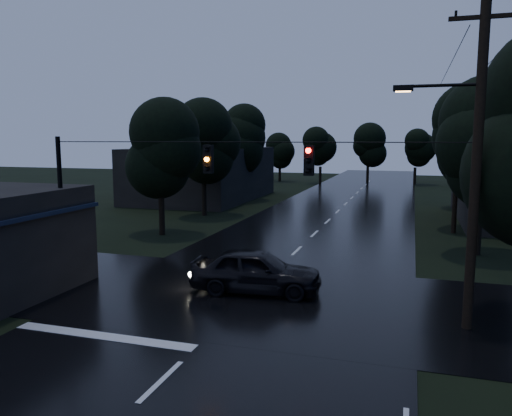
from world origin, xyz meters
The scene contains 14 objects.
main_road centered at (0.00, 30.00, 0.00)m, with size 12.00×120.00×0.02m, color black.
cross_street centered at (0.00, 12.00, 0.00)m, with size 60.00×9.00×0.02m, color black.
building_far_left centered at (-14.00, 40.00, 2.50)m, with size 10.00×16.00×5.00m, color black.
utility_pole_main centered at (7.41, 11.00, 5.26)m, with size 3.50×0.30×10.00m.
utility_pole_far centered at (8.30, 28.00, 3.88)m, with size 2.00×0.30×7.50m.
anchor_pole_left centered at (-7.50, 11.00, 3.00)m, with size 0.18×0.18×6.00m, color black.
span_signals centered at (0.56, 10.99, 5.24)m, with size 15.00×0.37×1.12m.
tree_left_a centered at (-9.00, 22.00, 5.24)m, with size 3.92×3.92×8.26m.
tree_left_b centered at (-9.60, 30.00, 5.62)m, with size 4.20×4.20×8.85m.
tree_left_c centered at (-10.20, 40.00, 5.99)m, with size 4.48×4.48×9.44m.
tree_right_a centered at (9.00, 22.00, 5.62)m, with size 4.20×4.20×8.85m.
tree_right_b centered at (9.60, 30.00, 5.99)m, with size 4.48×4.48×9.44m.
tree_right_c centered at (10.20, 40.00, 6.37)m, with size 4.76×4.76×10.03m.
car centered at (0.07, 12.59, 0.86)m, with size 2.02×5.03×1.71m, color black.
Camera 1 is at (5.67, -5.29, 5.92)m, focal length 35.00 mm.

